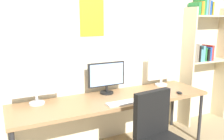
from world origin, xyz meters
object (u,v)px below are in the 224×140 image
object	(u,v)px
monitor_left	(36,86)
coffee_mug	(147,96)
monitor_center	(107,76)
bookshelf	(203,49)
computer_mouse	(179,93)
desk	(114,101)
keyboard_main	(123,103)
monitor_right	(162,69)

from	to	relation	value
monitor_left	coffee_mug	xyz separation A→B (m)	(1.24, -0.45, -0.18)
monitor_center	coffee_mug	size ratio (longest dim) A/B	4.85
bookshelf	computer_mouse	world-z (taller)	bookshelf
bookshelf	desk	bearing A→B (deg)	-172.43
bookshelf	computer_mouse	size ratio (longest dim) A/B	21.48
monitor_left	monitor_center	world-z (taller)	monitor_center
bookshelf	monitor_left	size ratio (longest dim) A/B	3.87
desk	coffee_mug	xyz separation A→B (m)	(0.34, -0.24, 0.09)
desk	monitor_center	world-z (taller)	monitor_center
bookshelf	keyboard_main	bearing A→B (deg)	-165.16
monitor_left	monitor_right	bearing A→B (deg)	0.00
bookshelf	coffee_mug	world-z (taller)	bookshelf
desk	monitor_left	bearing A→B (deg)	166.73
bookshelf	monitor_center	world-z (taller)	bookshelf
monitor_left	computer_mouse	bearing A→B (deg)	-14.50
bookshelf	monitor_center	distance (m)	1.76
monitor_center	coffee_mug	world-z (taller)	monitor_center
monitor_left	monitor_right	xyz separation A→B (m)	(1.80, 0.00, 0.03)
bookshelf	coffee_mug	xyz separation A→B (m)	(-1.40, -0.47, -0.46)
keyboard_main	bookshelf	bearing A→B (deg)	14.84
monitor_center	keyboard_main	world-z (taller)	monitor_center
computer_mouse	coffee_mug	bearing A→B (deg)	179.80
monitor_left	bookshelf	bearing A→B (deg)	0.41
desk	computer_mouse	size ratio (longest dim) A/B	26.37
desk	monitor_right	bearing A→B (deg)	13.27
monitor_center	computer_mouse	bearing A→B (deg)	-27.99
monitor_left	monitor_right	size ratio (longest dim) A/B	1.12
computer_mouse	monitor_right	bearing A→B (deg)	83.98
coffee_mug	monitor_left	bearing A→B (deg)	160.03
desk	coffee_mug	world-z (taller)	coffee_mug
bookshelf	keyboard_main	xyz separation A→B (m)	(-1.74, -0.46, -0.49)
monitor_left	keyboard_main	size ratio (longest dim) A/B	1.35
desk	computer_mouse	distance (m)	0.89
desk	keyboard_main	size ratio (longest dim) A/B	6.43
monitor_center	monitor_right	world-z (taller)	monitor_right
desk	monitor_left	distance (m)	0.96
monitor_center	computer_mouse	distance (m)	0.99
keyboard_main	coffee_mug	world-z (taller)	coffee_mug
desk	monitor_right	distance (m)	0.97
computer_mouse	coffee_mug	distance (m)	0.51
monitor_center	keyboard_main	bearing A→B (deg)	-90.00
keyboard_main	monitor_right	bearing A→B (deg)	26.17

